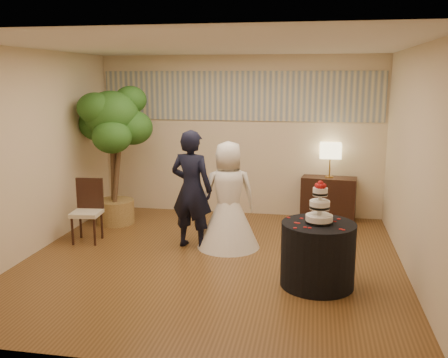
% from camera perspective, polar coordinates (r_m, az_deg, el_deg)
% --- Properties ---
extents(floor, '(5.00, 5.00, 0.00)m').
position_cam_1_polar(floor, '(6.76, -1.46, -9.39)').
color(floor, brown).
rests_on(floor, ground).
extents(ceiling, '(5.00, 5.00, 0.00)m').
position_cam_1_polar(ceiling, '(6.33, -1.60, 15.01)').
color(ceiling, white).
rests_on(ceiling, wall_back).
extents(wall_back, '(5.00, 0.06, 2.80)m').
position_cam_1_polar(wall_back, '(8.84, 1.82, 4.93)').
color(wall_back, beige).
rests_on(wall_back, ground).
extents(wall_front, '(5.00, 0.06, 2.80)m').
position_cam_1_polar(wall_front, '(4.04, -8.84, -3.18)').
color(wall_front, beige).
rests_on(wall_front, ground).
extents(wall_left, '(0.06, 5.00, 2.80)m').
position_cam_1_polar(wall_left, '(7.33, -21.05, 2.80)').
color(wall_left, beige).
rests_on(wall_left, ground).
extents(wall_right, '(0.06, 5.00, 2.80)m').
position_cam_1_polar(wall_right, '(6.38, 21.04, 1.60)').
color(wall_right, beige).
rests_on(wall_right, ground).
extents(mural_border, '(4.90, 0.02, 0.85)m').
position_cam_1_polar(mural_border, '(8.77, 1.83, 9.46)').
color(mural_border, '#ACAF9F').
rests_on(mural_border, wall_back).
extents(groom, '(0.69, 0.53, 1.71)m').
position_cam_1_polar(groom, '(7.11, -3.73, -1.20)').
color(groom, black).
rests_on(groom, floor).
extents(bride, '(1.12, 1.12, 1.55)m').
position_cam_1_polar(bride, '(7.10, 0.52, -1.83)').
color(bride, white).
rests_on(bride, floor).
extents(cake_table, '(1.11, 1.11, 0.76)m').
position_cam_1_polar(cake_table, '(6.00, 10.66, -8.47)').
color(cake_table, black).
rests_on(cake_table, floor).
extents(wedding_cake, '(0.32, 0.32, 0.50)m').
position_cam_1_polar(wedding_cake, '(5.82, 10.89, -2.60)').
color(wedding_cake, white).
rests_on(wedding_cake, cake_table).
extents(console, '(0.95, 0.51, 0.75)m').
position_cam_1_polar(console, '(8.72, 11.84, -2.24)').
color(console, black).
rests_on(console, floor).
extents(table_lamp, '(0.35, 0.35, 0.58)m').
position_cam_1_polar(table_lamp, '(8.59, 12.02, 2.09)').
color(table_lamp, beige).
rests_on(table_lamp, console).
extents(ficus_tree, '(1.37, 1.37, 2.33)m').
position_cam_1_polar(ficus_tree, '(8.41, -12.56, 2.71)').
color(ficus_tree, '#295A1C').
rests_on(ficus_tree, floor).
extents(side_chair, '(0.47, 0.49, 0.94)m').
position_cam_1_polar(side_chair, '(7.68, -15.45, -3.58)').
color(side_chair, black).
rests_on(side_chair, floor).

